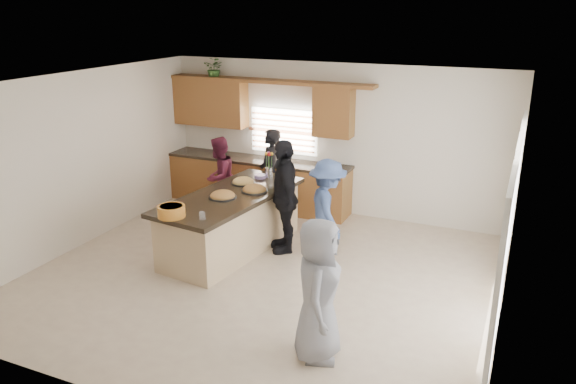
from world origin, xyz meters
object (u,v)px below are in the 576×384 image
at_px(woman_left_back, 270,172).
at_px(woman_right_back, 327,210).
at_px(salad_bowl, 171,211).
at_px(woman_left_mid, 219,177).
at_px(island, 231,224).
at_px(woman_right_front, 318,290).
at_px(woman_left_front, 284,196).

height_order(woman_left_back, woman_right_back, woman_left_back).
distance_m(salad_bowl, woman_left_mid, 2.61).
relative_size(island, woman_left_mid, 1.89).
distance_m(woman_right_back, woman_right_front, 2.61).
bearing_deg(woman_right_front, woman_left_front, 17.24).
bearing_deg(woman_right_front, woman_left_back, 17.85).
distance_m(island, woman_left_mid, 1.66).
relative_size(island, woman_left_back, 1.73).
relative_size(woman_left_back, woman_left_front, 0.90).
height_order(island, woman_left_mid, woman_left_mid).
relative_size(woman_left_mid, woman_right_back, 0.94).
bearing_deg(island, woman_left_mid, 133.84).
relative_size(woman_left_back, woman_left_mid, 1.09).
xyz_separation_m(woman_right_back, woman_right_front, (0.80, -2.49, 0.03)).
distance_m(salad_bowl, woman_left_back, 2.94).
distance_m(island, woman_left_back, 1.79).
bearing_deg(woman_left_mid, woman_left_front, 60.29).
bearing_deg(island, woman_left_back, 101.60).
height_order(salad_bowl, woman_right_back, woman_right_back).
distance_m(island, woman_right_back, 1.57).
relative_size(island, salad_bowl, 7.33).
bearing_deg(woman_left_back, salad_bowl, -6.68).
bearing_deg(salad_bowl, woman_right_front, -20.42).
bearing_deg(woman_right_back, woman_left_mid, 34.08).
bearing_deg(island, woman_right_front, -35.77).
bearing_deg(woman_left_front, island, -97.69).
distance_m(woman_left_front, woman_right_front, 2.93).
relative_size(woman_left_front, woman_right_front, 1.11).
xyz_separation_m(woman_left_back, woman_right_front, (2.42, -3.88, 0.01)).
bearing_deg(woman_left_back, woman_right_back, 45.34).
bearing_deg(woman_right_back, woman_right_front, 163.08).
height_order(woman_left_front, woman_right_front, woman_left_front).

